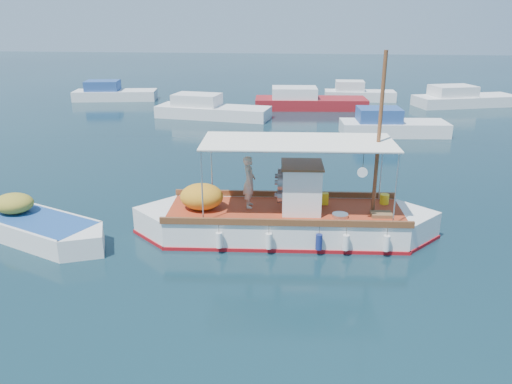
# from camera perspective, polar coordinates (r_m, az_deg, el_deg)

# --- Properties ---
(ground) EXTENTS (160.00, 160.00, 0.00)m
(ground) POSITION_cam_1_polar(r_m,az_deg,el_deg) (15.96, 3.16, -5.50)
(ground) COLOR black
(ground) RESTS_ON ground
(fishing_caique) EXTENTS (9.86, 3.14, 6.02)m
(fishing_caique) POSITION_cam_1_polar(r_m,az_deg,el_deg) (16.07, 3.11, -3.26)
(fishing_caique) COLOR white
(fishing_caique) RESTS_ON ground
(dinghy) EXTENTS (5.72, 3.39, 1.52)m
(dinghy) POSITION_cam_1_polar(r_m,az_deg,el_deg) (17.63, -24.28, -3.67)
(dinghy) COLOR white
(dinghy) RESTS_ON ground
(bg_boat_nw) EXTENTS (8.07, 3.58, 1.80)m
(bg_boat_nw) POSITION_cam_1_polar(r_m,az_deg,el_deg) (35.12, -5.30, 9.26)
(bg_boat_nw) COLOR silver
(bg_boat_nw) RESTS_ON ground
(bg_boat_n) EXTENTS (8.56, 3.45, 1.80)m
(bg_boat_n) POSITION_cam_1_polar(r_m,az_deg,el_deg) (38.69, 5.86, 10.20)
(bg_boat_n) COLOR maroon
(bg_boat_n) RESTS_ON ground
(bg_boat_ne) EXTENTS (6.36, 2.72, 1.80)m
(bg_boat_ne) POSITION_cam_1_polar(r_m,az_deg,el_deg) (30.88, 15.11, 7.23)
(bg_boat_ne) COLOR silver
(bg_boat_ne) RESTS_ON ground
(bg_boat_e) EXTENTS (8.38, 4.86, 1.80)m
(bg_boat_e) POSITION_cam_1_polar(r_m,az_deg,el_deg) (42.76, 22.54, 9.73)
(bg_boat_e) COLOR silver
(bg_boat_e) RESTS_ON ground
(bg_boat_far_w) EXTENTS (6.97, 3.37, 1.80)m
(bg_boat_far_w) POSITION_cam_1_polar(r_m,az_deg,el_deg) (44.12, -16.04, 10.71)
(bg_boat_far_w) COLOR silver
(bg_boat_far_w) RESTS_ON ground
(bg_boat_far_n) EXTENTS (5.75, 2.07, 1.80)m
(bg_boat_far_n) POSITION_cam_1_polar(r_m,az_deg,el_deg) (43.06, 11.52, 10.87)
(bg_boat_far_n) COLOR silver
(bg_boat_far_n) RESTS_ON ground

